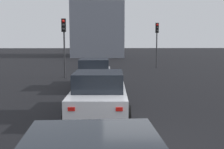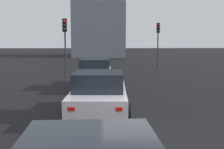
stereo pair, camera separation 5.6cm
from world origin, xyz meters
name	(u,v)px [view 1 (the left image)]	position (x,y,z in m)	size (l,w,h in m)	color
ground_plane	(152,148)	(0.00, 0.00, -0.10)	(160.00, 160.00, 0.20)	black
car_silver_right_lead	(94,74)	(8.96, 1.72, 0.77)	(4.69, 2.04, 1.61)	#A8AAB2
car_white_right_second	(99,94)	(2.95, 1.39, 0.75)	(4.34, 2.22, 1.56)	silver
traffic_light_near_left	(157,36)	(19.55, -3.73, 2.98)	(0.32, 0.28, 4.15)	#2D2D30
traffic_light_near_right	(64,36)	(13.01, 3.89, 2.93)	(0.33, 0.30, 4.07)	#2D2D30
building_facade_left	(98,31)	(40.61, 2.00, 4.04)	(12.81, 7.72, 8.09)	gray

